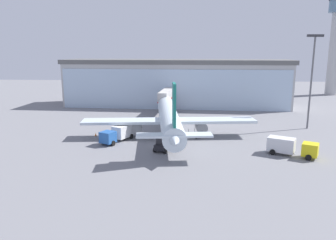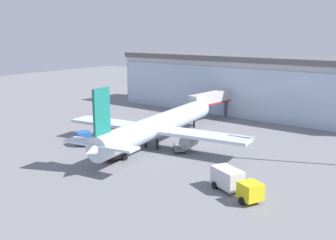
% 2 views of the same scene
% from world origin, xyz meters
% --- Properties ---
extents(ground, '(240.00, 240.00, 0.00)m').
position_xyz_m(ground, '(0.00, 0.00, 0.00)').
color(ground, slate).
extents(terminal_building, '(64.94, 16.35, 13.31)m').
position_xyz_m(terminal_building, '(-0.00, 41.56, 6.65)').
color(terminal_building, '#B0B0B0').
rests_on(terminal_building, ground).
extents(jet_bridge, '(3.40, 14.64, 6.10)m').
position_xyz_m(jet_bridge, '(-1.76, 29.35, 4.72)').
color(jet_bridge, beige).
rests_on(jet_bridge, ground).
extents(control_tower, '(7.31, 7.31, 33.32)m').
position_xyz_m(control_tower, '(55.38, 69.41, 19.52)').
color(control_tower, '#B2B2B2').
rests_on(control_tower, ground).
extents(apron_light_mast, '(3.20, 0.40, 18.96)m').
position_xyz_m(apron_light_mast, '(28.54, 14.62, 11.23)').
color(apron_light_mast, '#59595E').
rests_on(apron_light_mast, ground).
extents(airplane, '(32.37, 36.88, 11.40)m').
position_xyz_m(airplane, '(0.28, 7.13, 3.34)').
color(airplane, silver).
rests_on(airplane, ground).
extents(catering_truck, '(5.16, 7.53, 2.65)m').
position_xyz_m(catering_truck, '(-8.47, 2.45, 1.47)').
color(catering_truck, '#2659A5').
rests_on(catering_truck, ground).
extents(fuel_truck, '(7.52, 5.20, 2.65)m').
position_xyz_m(fuel_truck, '(19.72, -3.79, 1.47)').
color(fuel_truck, yellow).
rests_on(fuel_truck, ground).
extents(baggage_cart, '(3.01, 3.18, 1.50)m').
position_xyz_m(baggage_cart, '(5.29, 6.08, 0.50)').
color(baggage_cart, slate).
rests_on(baggage_cart, ground).
extents(pushback_tug, '(2.90, 3.57, 2.30)m').
position_xyz_m(pushback_tug, '(-0.12, -2.88, 0.97)').
color(pushback_tug, black).
rests_on(pushback_tug, ground).
extents(safety_cone_nose, '(0.36, 0.36, 0.55)m').
position_xyz_m(safety_cone_nose, '(-0.73, -2.11, 0.28)').
color(safety_cone_nose, orange).
rests_on(safety_cone_nose, ground).
extents(safety_cone_wingtip, '(0.36, 0.36, 0.55)m').
position_xyz_m(safety_cone_wingtip, '(-13.58, 5.72, 0.28)').
color(safety_cone_wingtip, orange).
rests_on(safety_cone_wingtip, ground).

